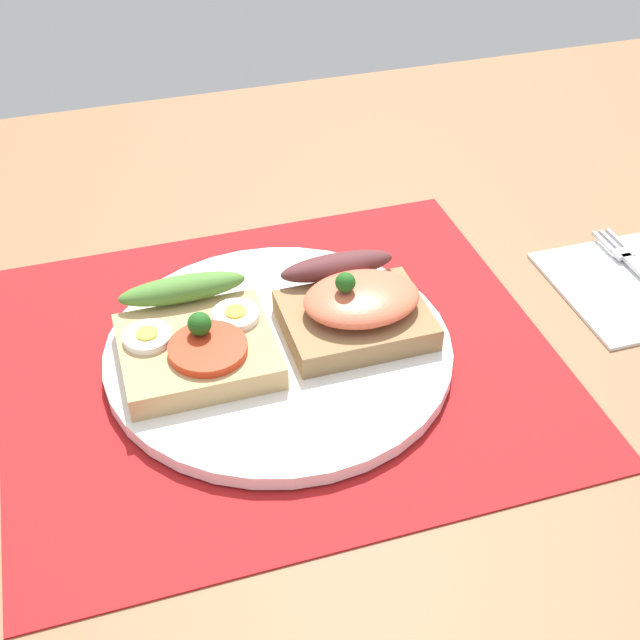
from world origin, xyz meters
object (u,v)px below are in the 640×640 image
object	(u,v)px
plate	(279,350)
sandwich_salmon	(355,305)
sandwich_egg_tomato	(196,340)
napkin	(637,284)

from	to	relation	value
plate	sandwich_salmon	xyz separation A→B (cm)	(5.73, 0.51, 2.29)
plate	sandwich_egg_tomato	size ratio (longest dim) A/B	2.28
sandwich_salmon	napkin	size ratio (longest dim) A/B	0.81
plate	sandwich_salmon	bearing A→B (deg)	5.09
sandwich_salmon	napkin	distance (cm)	23.20
plate	sandwich_egg_tomato	distance (cm)	5.87
sandwich_salmon	napkin	world-z (taller)	sandwich_salmon
napkin	sandwich_egg_tomato	bearing A→B (deg)	178.87
plate	sandwich_egg_tomato	bearing A→B (deg)	173.66
sandwich_salmon	napkin	bearing A→B (deg)	-1.42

